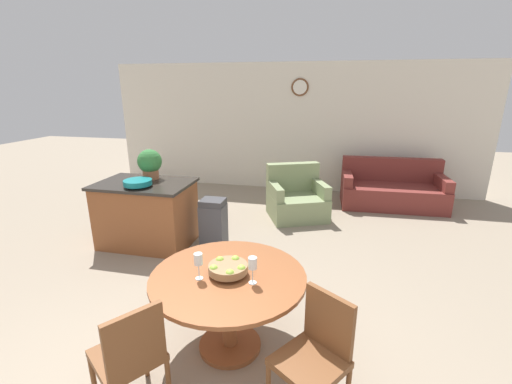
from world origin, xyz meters
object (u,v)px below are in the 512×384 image
fruit_bowl (228,268)px  couch (392,190)px  trash_bin (213,223)px  wine_glass_right (253,264)px  dining_chair_near_left (131,354)px  dining_chair_near_right (316,351)px  potted_plant (150,163)px  wine_glass_left (198,260)px  dining_table (229,292)px  teal_bowl (138,183)px  armchair (296,200)px  kitchen_island (147,213)px

fruit_bowl → couch: couch is taller
trash_bin → couch: bearing=41.7°
wine_glass_right → fruit_bowl: bearing=161.4°
dining_chair_near_left → dining_chair_near_right: same height
potted_plant → trash_bin: bearing=-5.7°
wine_glass_left → potted_plant: bearing=126.9°
wine_glass_left → trash_bin: (-0.59, 1.98, -0.53)m
wine_glass_left → potted_plant: potted_plant is taller
dining_table → couch: bearing=65.8°
teal_bowl → couch: bearing=37.0°
dining_chair_near_left → potted_plant: size_ratio=2.06×
dining_chair_near_right → teal_bowl: size_ratio=2.39×
dining_chair_near_right → couch: dining_chair_near_right is taller
dining_chair_near_right → teal_bowl: (-2.49, 2.01, 0.48)m
trash_bin → armchair: 1.78m
trash_bin → armchair: bearing=54.9°
wine_glass_left → armchair: (0.43, 3.43, -0.58)m
wine_glass_left → couch: wine_glass_left is taller
dining_table → wine_glass_right: (0.23, -0.08, 0.33)m
teal_bowl → couch: teal_bowl is taller
teal_bowl → dining_chair_near_left: bearing=-61.0°
wine_glass_right → potted_plant: potted_plant is taller
fruit_bowl → wine_glass_left: wine_glass_left is taller
dining_chair_near_left → teal_bowl: teal_bowl is taller
wine_glass_right → kitchen_island: size_ratio=0.17×
couch → trash_bin: bearing=-140.4°
dining_table → trash_bin: 2.05m
dining_chair_near_right → fruit_bowl: size_ratio=2.74×
wine_glass_left → fruit_bowl: bearing=27.1°
wine_glass_left → armchair: size_ratio=0.19×
wine_glass_left → dining_chair_near_right: bearing=-19.6°
dining_table → potted_plant: size_ratio=3.00×
wine_glass_right → dining_chair_near_right: bearing=-35.4°
dining_table → armchair: 3.34m
kitchen_island → trash_bin: (0.97, 0.11, -0.11)m
kitchen_island → teal_bowl: teal_bowl is taller
wine_glass_right → couch: 4.75m
couch → armchair: (-1.72, -0.99, 0.00)m
trash_bin → armchair: (1.02, 1.45, -0.05)m
dining_table → couch: couch is taller
dining_chair_near_right → trash_bin: dining_chair_near_right is taller
dining_chair_near_right → wine_glass_right: (-0.53, 0.38, 0.39)m
kitchen_island → teal_bowl: size_ratio=3.52×
dining_table → dining_chair_near_right: dining_chair_near_right is taller
kitchen_island → trash_bin: size_ratio=1.85×
armchair → wine_glass_right: bearing=-113.1°
kitchen_island → couch: kitchen_island is taller
wine_glass_right → kitchen_island: (-2.00, 1.84, -0.42)m
wine_glass_right → trash_bin: size_ratio=0.32×
dining_chair_near_right → dining_table: bearing=4.6°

